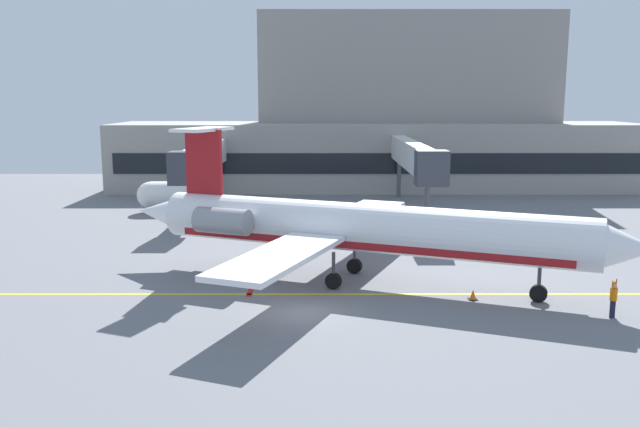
{
  "coord_description": "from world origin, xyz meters",
  "views": [
    {
      "loc": [
        0.99,
        -31.6,
        10.55
      ],
      "look_at": [
        1.07,
        11.2,
        3.0
      ],
      "focal_mm": 37.16,
      "sensor_mm": 36.0,
      "label": 1
    }
  ],
  "objects_px": {
    "regional_jet": "(354,228)",
    "fuel_tank": "(175,195)",
    "baggage_tug": "(465,233)",
    "pushback_tractor": "(352,219)",
    "marshaller": "(612,298)"
  },
  "relations": [
    {
      "from": "marshaller",
      "to": "pushback_tractor",
      "type": "bearing_deg",
      "value": 118.56
    },
    {
      "from": "baggage_tug",
      "to": "fuel_tank",
      "type": "bearing_deg",
      "value": 148.89
    },
    {
      "from": "pushback_tractor",
      "to": "marshaller",
      "type": "xyz_separation_m",
      "value": [
        11.51,
        -21.14,
        -0.04
      ]
    },
    {
      "from": "pushback_tractor",
      "to": "marshaller",
      "type": "relative_size",
      "value": 2.34
    },
    {
      "from": "regional_jet",
      "to": "marshaller",
      "type": "relative_size",
      "value": 15.49
    },
    {
      "from": "baggage_tug",
      "to": "marshaller",
      "type": "distance_m",
      "value": 16.06
    },
    {
      "from": "baggage_tug",
      "to": "marshaller",
      "type": "xyz_separation_m",
      "value": [
        3.66,
        -15.63,
        -0.03
      ]
    },
    {
      "from": "pushback_tractor",
      "to": "regional_jet",
      "type": "bearing_deg",
      "value": -92.44
    },
    {
      "from": "pushback_tractor",
      "to": "fuel_tank",
      "type": "height_order",
      "value": "fuel_tank"
    },
    {
      "from": "fuel_tank",
      "to": "marshaller",
      "type": "xyz_separation_m",
      "value": [
        27.52,
        -30.04,
        -0.63
      ]
    },
    {
      "from": "marshaller",
      "to": "regional_jet",
      "type": "bearing_deg",
      "value": 152.54
    },
    {
      "from": "pushback_tractor",
      "to": "marshaller",
      "type": "distance_m",
      "value": 24.07
    },
    {
      "from": "baggage_tug",
      "to": "fuel_tank",
      "type": "xyz_separation_m",
      "value": [
        -23.86,
        14.4,
        0.6
      ]
    },
    {
      "from": "regional_jet",
      "to": "fuel_tank",
      "type": "xyz_separation_m",
      "value": [
        -15.38,
        23.73,
        -1.62
      ]
    },
    {
      "from": "baggage_tug",
      "to": "pushback_tractor",
      "type": "relative_size",
      "value": 0.71
    }
  ]
}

